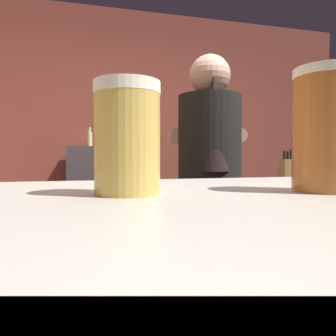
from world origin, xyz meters
TOP-DOWN VIEW (x-y plane):
  - wall_back at (0.00, 2.20)m, footprint 5.20×0.10m
  - prep_counter at (0.35, 0.73)m, footprint 2.10×0.60m
  - back_shelf at (-0.15, 1.92)m, footprint 0.87×0.36m
  - bartender at (0.21, 0.27)m, footprint 0.47×0.54m
  - knife_block at (0.95, 0.63)m, footprint 0.10×0.08m
  - mixing_bowl at (-0.19, 0.63)m, footprint 0.21×0.21m
  - chefs_knife at (0.49, 0.68)m, footprint 0.24×0.06m
  - pint_glass_near at (-0.42, -1.02)m, footprint 0.07×0.07m
  - pint_glass_far at (-0.18, -1.05)m, footprint 0.08×0.08m
  - bottle_soy at (-0.01, 1.85)m, footprint 0.07×0.07m
  - bottle_olive_oil at (-0.18, 1.93)m, footprint 0.05×0.05m
  - bottle_vinegar at (-0.37, 1.90)m, footprint 0.05×0.05m
  - bottle_hot_sauce at (0.18, 1.84)m, footprint 0.06×0.06m

SIDE VIEW (x-z plane):
  - prep_counter at x=0.35m, z-range 0.00..0.92m
  - back_shelf at x=-0.15m, z-range 0.00..1.23m
  - chefs_knife at x=0.49m, z-range 0.92..0.93m
  - mixing_bowl at x=-0.19m, z-range 0.92..0.98m
  - bartender at x=0.21m, z-range 0.13..1.81m
  - knife_block at x=0.95m, z-range 0.89..1.16m
  - pint_glass_near at x=-0.42m, z-range 1.09..1.22m
  - pint_glass_far at x=-0.18m, z-range 1.09..1.24m
  - bottle_soy at x=-0.01m, z-range 1.21..1.40m
  - bottle_vinegar at x=-0.37m, z-range 1.21..1.41m
  - bottle_olive_oil at x=-0.18m, z-range 1.21..1.42m
  - bottle_hot_sauce at x=0.18m, z-range 1.20..1.47m
  - wall_back at x=0.00m, z-range 0.00..2.70m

